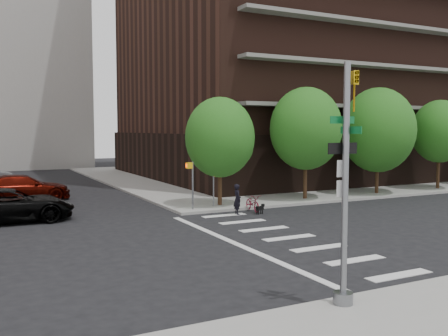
{
  "coord_description": "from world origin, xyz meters",
  "views": [
    {
      "loc": [
        -8.68,
        -17.02,
        4.53
      ],
      "look_at": [
        3.0,
        6.0,
        2.5
      ],
      "focal_mm": 40.0,
      "sensor_mm": 36.0,
      "label": 1
    }
  ],
  "objects_px": {
    "scooter": "(253,203)",
    "dog_walker": "(237,199)",
    "parked_car_black": "(10,205)",
    "parked_car_maroon": "(22,188)",
    "traffic_signal": "(346,203)"
  },
  "relations": [
    {
      "from": "scooter",
      "to": "dog_walker",
      "type": "xyz_separation_m",
      "value": [
        -1.25,
        -0.53,
        0.35
      ]
    },
    {
      "from": "parked_car_black",
      "to": "parked_car_maroon",
      "type": "xyz_separation_m",
      "value": [
        1.2,
        7.41,
        0.01
      ]
    },
    {
      "from": "traffic_signal",
      "to": "parked_car_maroon",
      "type": "xyz_separation_m",
      "value": [
        -5.44,
        23.91,
        -1.86
      ]
    },
    {
      "from": "traffic_signal",
      "to": "parked_car_maroon",
      "type": "relative_size",
      "value": 1.04
    },
    {
      "from": "scooter",
      "to": "traffic_signal",
      "type": "bearing_deg",
      "value": -103.93
    },
    {
      "from": "parked_car_maroon",
      "to": "parked_car_black",
      "type": "bearing_deg",
      "value": 166.3
    },
    {
      "from": "scooter",
      "to": "dog_walker",
      "type": "distance_m",
      "value": 1.4
    },
    {
      "from": "parked_car_black",
      "to": "scooter",
      "type": "xyz_separation_m",
      "value": [
        12.13,
        -2.5,
        -0.37
      ]
    },
    {
      "from": "parked_car_maroon",
      "to": "dog_walker",
      "type": "distance_m",
      "value": 14.24
    },
    {
      "from": "parked_car_black",
      "to": "dog_walker",
      "type": "distance_m",
      "value": 11.3
    },
    {
      "from": "parked_car_maroon",
      "to": "scooter",
      "type": "relative_size",
      "value": 3.27
    },
    {
      "from": "traffic_signal",
      "to": "parked_car_black",
      "type": "bearing_deg",
      "value": 111.94
    },
    {
      "from": "parked_car_maroon",
      "to": "dog_walker",
      "type": "relative_size",
      "value": 3.54
    },
    {
      "from": "parked_car_black",
      "to": "parked_car_maroon",
      "type": "relative_size",
      "value": 1.04
    },
    {
      "from": "scooter",
      "to": "dog_walker",
      "type": "relative_size",
      "value": 1.08
    }
  ]
}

